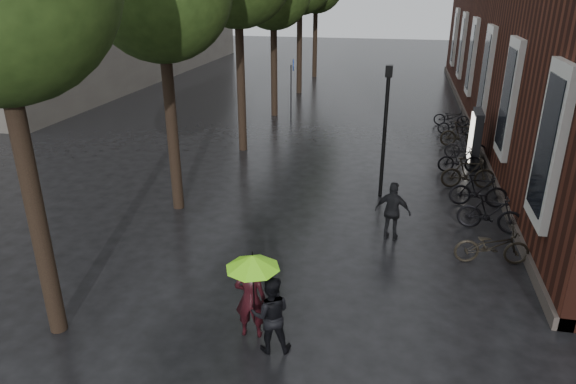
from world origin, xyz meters
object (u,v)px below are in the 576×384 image
(ad_lightbox, at_px, (475,139))
(parked_bicycles, at_px, (468,162))
(person_black, at_px, (271,314))
(pedestrian_walking, at_px, (393,211))
(person_burgundy, at_px, (250,298))
(lamp_post, at_px, (386,120))

(ad_lightbox, bearing_deg, parked_bicycles, -102.86)
(person_black, xyz_separation_m, parked_bicycles, (4.46, 10.47, -0.27))
(parked_bicycles, relative_size, ad_lightbox, 6.78)
(parked_bicycles, height_order, ad_lightbox, ad_lightbox)
(ad_lightbox, bearing_deg, person_black, -110.43)
(person_black, relative_size, pedestrian_walking, 0.95)
(person_burgundy, xyz_separation_m, lamp_post, (2.07, 7.55, 1.66))
(person_burgundy, bearing_deg, pedestrian_walking, -123.01)
(person_black, distance_m, lamp_post, 8.22)
(parked_bicycles, bearing_deg, person_black, -113.09)
(lamp_post, bearing_deg, person_black, -101.44)
(person_burgundy, height_order, lamp_post, lamp_post)
(person_black, height_order, parked_bicycles, person_black)
(parked_bicycles, distance_m, ad_lightbox, 1.25)
(parked_bicycles, relative_size, lamp_post, 3.42)
(pedestrian_walking, relative_size, parked_bicycles, 0.11)
(person_burgundy, relative_size, ad_lightbox, 0.79)
(ad_lightbox, relative_size, lamp_post, 0.51)
(person_black, bearing_deg, person_burgundy, -48.16)
(person_burgundy, distance_m, pedestrian_walking, 5.25)
(person_black, distance_m, ad_lightbox, 12.49)
(ad_lightbox, bearing_deg, lamp_post, -128.74)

